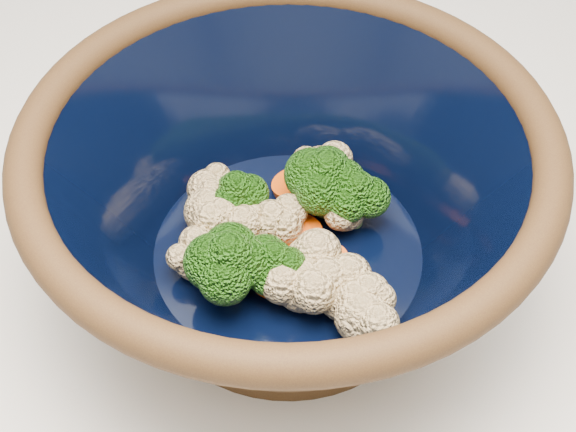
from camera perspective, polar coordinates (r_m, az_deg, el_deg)
mixing_bowl at (r=0.48m, az=0.00°, el=1.03°), size 0.34×0.34×0.14m
vegetable_pile at (r=0.49m, az=-0.01°, el=-1.23°), size 0.14×0.16×0.06m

